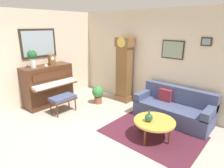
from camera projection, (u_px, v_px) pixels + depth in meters
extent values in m
cube|color=#B2A899|center=(89.00, 136.00, 4.32)|extent=(6.40, 6.00, 0.10)
cube|color=beige|center=(28.00, 60.00, 5.54)|extent=(0.10, 4.90, 2.80)
cube|color=#33281E|center=(39.00, 43.00, 5.61)|extent=(0.03, 1.10, 0.84)
cube|color=#9EB2C1|center=(39.00, 43.00, 5.60)|extent=(0.01, 0.98, 0.72)
cube|color=beige|center=(148.00, 59.00, 5.60)|extent=(5.30, 0.10, 2.80)
cube|color=#33281E|center=(206.00, 42.00, 4.39)|extent=(0.24, 0.03, 0.20)
cube|color=#7A93A3|center=(206.00, 42.00, 4.38)|extent=(0.18, 0.01, 0.14)
cube|color=#33281E|center=(173.00, 50.00, 4.97)|extent=(0.60, 0.03, 0.48)
cube|color=gray|center=(172.00, 50.00, 4.96)|extent=(0.54, 0.01, 0.42)
cube|color=#4C1E2D|center=(152.00, 134.00, 4.29)|extent=(2.10, 1.50, 0.01)
cube|color=#4C2B19|center=(48.00, 85.00, 5.80)|extent=(0.60, 1.44, 1.22)
cube|color=#4C2B19|center=(56.00, 86.00, 5.50)|extent=(0.28, 1.38, 0.04)
cube|color=white|center=(55.00, 84.00, 5.48)|extent=(0.26, 1.32, 0.08)
cube|color=#4C2B19|center=(53.00, 75.00, 5.48)|extent=(0.03, 1.20, 0.20)
cube|color=#4C2B19|center=(63.00, 100.00, 5.27)|extent=(0.42, 0.70, 0.04)
cube|color=#424C70|center=(63.00, 98.00, 5.25)|extent=(0.40, 0.68, 0.08)
cylinder|color=#4C2B19|center=(57.00, 111.00, 5.02)|extent=(0.04, 0.04, 0.36)
cylinder|color=#4C2B19|center=(75.00, 105.00, 5.44)|extent=(0.04, 0.04, 0.36)
cylinder|color=#4C2B19|center=(51.00, 108.00, 5.22)|extent=(0.04, 0.04, 0.36)
cylinder|color=#4C2B19|center=(69.00, 102.00, 5.65)|extent=(0.04, 0.04, 0.36)
cube|color=brown|center=(123.00, 98.00, 6.20)|extent=(0.52, 0.34, 0.18)
cube|color=brown|center=(124.00, 74.00, 5.96)|extent=(0.44, 0.28, 1.78)
cube|color=brown|center=(124.00, 42.00, 5.67)|extent=(0.52, 0.32, 0.28)
cylinder|color=gold|center=(121.00, 42.00, 5.56)|extent=(0.30, 0.02, 0.30)
cylinder|color=gold|center=(123.00, 72.00, 5.91)|extent=(0.03, 0.03, 0.70)
cube|color=#424C70|center=(172.00, 113.00, 4.86)|extent=(1.90, 0.80, 0.42)
cube|color=#424C70|center=(179.00, 95.00, 4.96)|extent=(1.90, 0.20, 0.44)
cube|color=#424C70|center=(144.00, 94.00, 5.32)|extent=(0.18, 0.80, 0.20)
cube|color=#424C70|center=(210.00, 112.00, 4.23)|extent=(0.18, 0.80, 0.20)
cube|color=maroon|center=(165.00, 95.00, 5.04)|extent=(0.34, 0.12, 0.32)
cylinder|color=gold|center=(154.00, 121.00, 4.04)|extent=(0.88, 0.88, 0.04)
torus|color=brown|center=(154.00, 121.00, 4.04)|extent=(0.88, 0.88, 0.04)
cylinder|color=brown|center=(162.00, 124.00, 4.36)|extent=(0.04, 0.04, 0.38)
cylinder|color=brown|center=(169.00, 136.00, 3.87)|extent=(0.04, 0.04, 0.38)
cylinder|color=brown|center=(145.00, 137.00, 3.85)|extent=(0.04, 0.04, 0.38)
cylinder|color=brown|center=(140.00, 124.00, 4.33)|extent=(0.04, 0.04, 0.38)
cube|color=brown|center=(52.00, 60.00, 5.70)|extent=(0.12, 0.18, 0.30)
cylinder|color=white|center=(53.00, 58.00, 5.65)|extent=(0.01, 0.11, 0.11)
cone|color=brown|center=(51.00, 53.00, 5.64)|extent=(0.10, 0.10, 0.08)
cylinder|color=silver|center=(33.00, 63.00, 5.29)|extent=(0.15, 0.15, 0.26)
sphere|color=#235B2D|center=(32.00, 55.00, 5.21)|extent=(0.26, 0.26, 0.26)
cone|color=#D199B7|center=(31.00, 50.00, 5.14)|extent=(0.06, 0.06, 0.16)
cylinder|color=white|center=(46.00, 66.00, 5.55)|extent=(0.12, 0.12, 0.01)
cylinder|color=white|center=(46.00, 65.00, 5.54)|extent=(0.08, 0.08, 0.06)
cylinder|color=#234C33|center=(149.00, 121.00, 4.00)|extent=(0.09, 0.09, 0.01)
sphere|color=#285638|center=(149.00, 118.00, 3.98)|extent=(0.17, 0.17, 0.17)
cylinder|color=#285638|center=(149.00, 113.00, 3.94)|extent=(0.04, 0.04, 0.08)
cylinder|color=#935138|center=(98.00, 100.00, 5.98)|extent=(0.24, 0.24, 0.22)
sphere|color=#387F3D|center=(98.00, 92.00, 5.90)|extent=(0.36, 0.36, 0.36)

